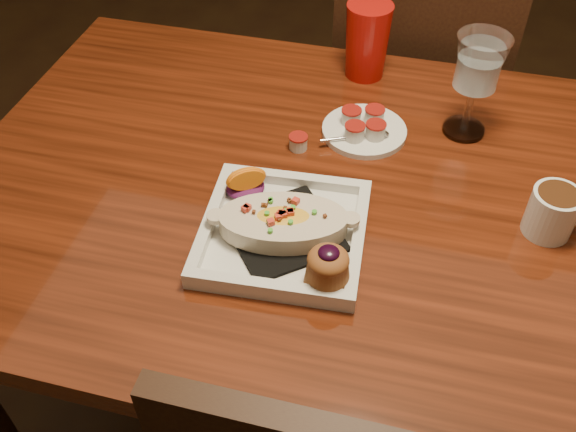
% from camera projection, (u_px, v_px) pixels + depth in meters
% --- Properties ---
extents(floor, '(7.00, 7.00, 0.00)m').
position_uv_depth(floor, '(357.00, 417.00, 1.60)').
color(floor, black).
rests_on(floor, ground).
extents(table, '(1.50, 0.90, 0.75)m').
position_uv_depth(table, '(385.00, 239.00, 1.14)').
color(table, maroon).
rests_on(table, floor).
extents(chair_far, '(0.42, 0.42, 0.93)m').
position_uv_depth(chair_far, '(413.00, 105.00, 1.67)').
color(chair_far, black).
rests_on(chair_far, floor).
extents(plate, '(0.27, 0.27, 0.08)m').
position_uv_depth(plate, '(287.00, 231.00, 0.98)').
color(plate, silver).
rests_on(plate, table).
extents(coffee_mug, '(0.11, 0.08, 0.08)m').
position_uv_depth(coffee_mug, '(554.00, 211.00, 0.99)').
color(coffee_mug, silver).
rests_on(coffee_mug, table).
extents(goblet, '(0.09, 0.09, 0.19)m').
position_uv_depth(goblet, '(478.00, 68.00, 1.10)').
color(goblet, silver).
rests_on(goblet, table).
extents(saucer, '(0.16, 0.16, 0.11)m').
position_uv_depth(saucer, '(363.00, 128.00, 1.18)').
color(saucer, silver).
rests_on(saucer, table).
extents(creamer_loose, '(0.03, 0.03, 0.03)m').
position_uv_depth(creamer_loose, '(298.00, 142.00, 1.15)').
color(creamer_loose, silver).
rests_on(creamer_loose, table).
extents(red_tumbler, '(0.09, 0.09, 0.15)m').
position_uv_depth(red_tumbler, '(367.00, 41.00, 1.28)').
color(red_tumbler, '#BA120D').
rests_on(red_tumbler, table).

